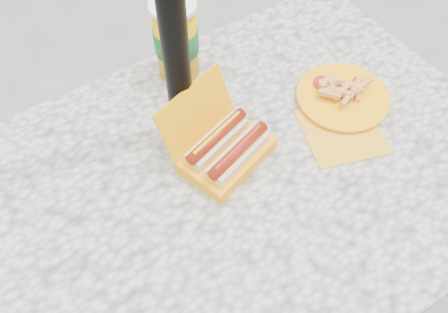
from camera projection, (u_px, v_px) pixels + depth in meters
ground at (224, 304)px, 1.56m from camera, size 60.00×60.00×0.00m
picnic_table at (224, 208)px, 1.04m from camera, size 1.20×0.80×0.75m
hotdog_box at (225, 149)px, 0.95m from camera, size 0.22×0.21×0.14m
fries_plate at (342, 98)px, 1.06m from camera, size 0.27×0.28×0.04m
soda_cup at (176, 40)px, 1.05m from camera, size 0.10×0.10×0.19m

